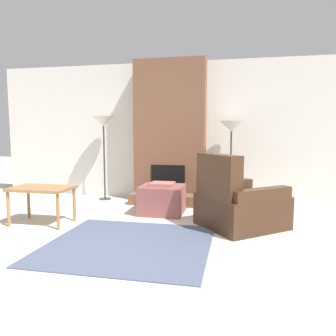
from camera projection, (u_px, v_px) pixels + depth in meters
The scene contains 9 objects.
ground_plane at pixel (106, 266), 3.19m from camera, with size 24.00×24.00×0.00m, color beige.
wall_back at pixel (172, 132), 6.28m from camera, with size 7.06×0.06×2.60m, color silver.
fireplace at pixel (170, 136), 6.05m from camera, with size 1.31×0.73×2.60m.
ottoman at pixel (162, 199), 5.20m from camera, with size 0.67×0.61×0.50m.
armchair at pixel (237, 206), 4.44m from camera, with size 1.35×1.33×1.01m.
side_table at pixel (42, 192), 4.60m from camera, with size 0.83×0.53×0.53m.
floor_lamp_left at pixel (104, 125), 6.17m from camera, with size 0.40×0.40×1.59m.
floor_lamp_right at pixel (231, 130), 5.69m from camera, with size 0.40×0.40×1.48m.
area_rug at pixel (129, 244), 3.79m from camera, with size 1.86×1.76×0.01m, color #4C5670.
Camera 1 is at (1.22, -2.87, 1.30)m, focal length 35.00 mm.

